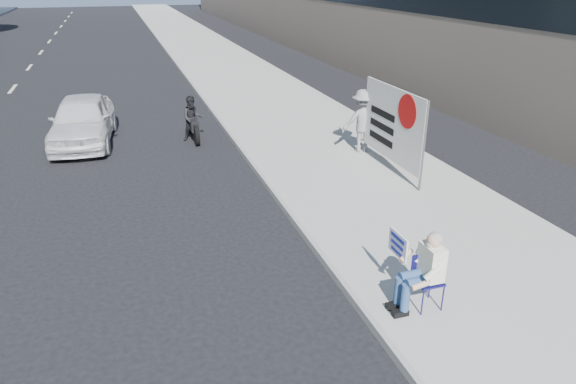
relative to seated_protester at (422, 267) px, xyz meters
name	(u,v)px	position (x,y,z in m)	size (l,w,h in m)	color
ground	(268,319)	(-2.29, 0.62, -0.87)	(160.00, 160.00, 0.00)	black
near_sidewalk	(235,74)	(1.71, 20.62, -0.80)	(5.00, 120.00, 0.15)	#A4A39A
seated_protester	(422,267)	(0.00, 0.00, 0.00)	(0.83, 1.12, 1.31)	navy
jogger	(362,121)	(2.45, 7.21, 0.18)	(1.17, 0.67, 1.81)	gray
pedestrian_woman	(377,114)	(3.51, 8.34, 0.02)	(0.55, 0.36, 1.50)	black
protest_banner	(392,124)	(2.49, 5.57, 0.53)	(0.08, 3.06, 2.20)	#4C4C4C
white_sedan_near	(82,120)	(-5.31, 11.07, -0.13)	(1.75, 4.34, 1.48)	white
motorcycle	(193,120)	(-1.99, 10.30, -0.24)	(0.70, 2.04, 1.42)	black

